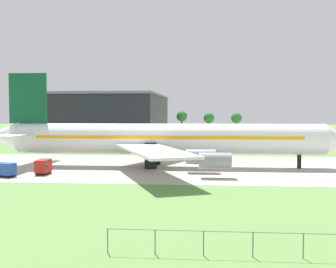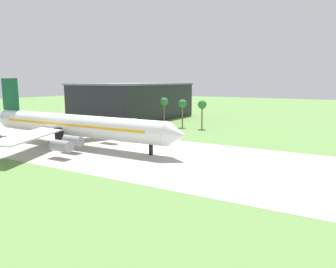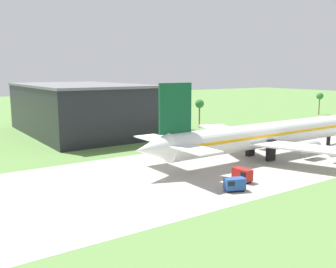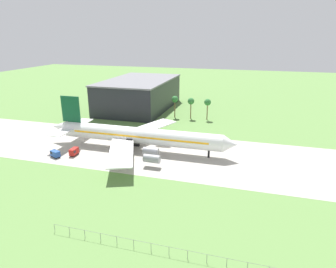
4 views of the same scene
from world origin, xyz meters
The scene contains 8 objects.
ground_plane centered at (0.00, 0.00, 0.00)m, with size 600.00×600.00×0.00m, color #5B8442.
taxiway_strip centered at (0.00, 0.00, 0.01)m, with size 320.00×44.00×0.02m.
jet_airliner centered at (-40.97, -0.10, 5.98)m, with size 78.35×59.57×20.16m.
baggage_tug centered at (-68.01, -16.19, 1.37)m, with size 4.36×3.30×2.56m.
fuel_truck centered at (-62.16, -12.71, 1.49)m, with size 2.19×4.23×2.79m.
perimeter_fence centered at (0.00, -55.00, 1.45)m, with size 80.10×0.10×2.10m.
terminal_building centered at (-66.10, 66.31, 9.03)m, with size 36.72×61.20×18.03m.
palm_tree_row centered at (-7.81, 51.69, 9.57)m, with size 102.94×3.60×12.07m.
Camera 4 is at (2.29, -104.71, 44.29)m, focal length 32.00 mm.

